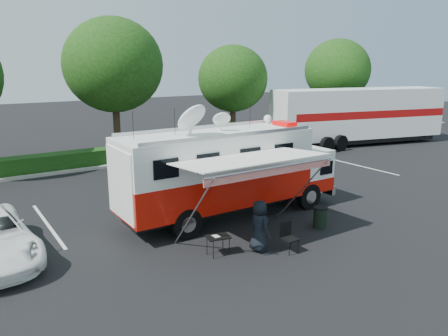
# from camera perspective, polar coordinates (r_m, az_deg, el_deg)

# --- Properties ---
(ground_plane) EXTENTS (120.00, 120.00, 0.00)m
(ground_plane) POSITION_cam_1_polar(r_m,az_deg,el_deg) (17.96, 0.88, -6.22)
(ground_plane) COLOR black
(ground_plane) RESTS_ON ground
(back_border) EXTENTS (60.00, 6.14, 8.87)m
(back_border) POSITION_cam_1_polar(r_m,az_deg,el_deg) (28.93, -11.91, 11.15)
(back_border) COLOR #9E998E
(back_border) RESTS_ON ground_plane
(stall_lines) EXTENTS (24.12, 5.50, 0.01)m
(stall_lines) POSITION_cam_1_polar(r_m,az_deg,el_deg) (20.16, -5.11, -4.03)
(stall_lines) COLOR silver
(stall_lines) RESTS_ON ground_plane
(command_truck) EXTENTS (9.30, 2.56, 4.47)m
(command_truck) POSITION_cam_1_polar(r_m,az_deg,el_deg) (17.37, 0.68, -0.32)
(command_truck) COLOR black
(command_truck) RESTS_ON ground_plane
(awning) EXTENTS (5.08, 2.62, 3.07)m
(awning) POSITION_cam_1_polar(r_m,az_deg,el_deg) (14.57, 3.82, 0.83)
(awning) COLOR silver
(awning) RESTS_ON ground_plane
(person) EXTENTS (0.59, 0.88, 1.74)m
(person) POSITION_cam_1_polar(r_m,az_deg,el_deg) (14.82, 4.58, -10.71)
(person) COLOR black
(person) RESTS_ON ground_plane
(folding_table) EXTENTS (0.84, 0.68, 0.64)m
(folding_table) POSITION_cam_1_polar(r_m,az_deg,el_deg) (14.26, -0.77, -9.08)
(folding_table) COLOR black
(folding_table) RESTS_ON ground_plane
(folding_chair) EXTENTS (0.48, 0.50, 1.00)m
(folding_chair) POSITION_cam_1_polar(r_m,az_deg,el_deg) (14.66, 8.33, -8.56)
(folding_chair) COLOR black
(folding_chair) RESTS_ON ground_plane
(trash_bin) EXTENTS (0.54, 0.54, 0.80)m
(trash_bin) POSITION_cam_1_polar(r_m,az_deg,el_deg) (16.95, 12.44, -6.32)
(trash_bin) COLOR black
(trash_bin) RESTS_ON ground_plane
(semi_trailer) EXTENTS (13.90, 5.94, 4.20)m
(semi_trailer) POSITION_cam_1_polar(r_m,az_deg,el_deg) (34.88, 17.14, 6.61)
(semi_trailer) COLOR white
(semi_trailer) RESTS_ON ground_plane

